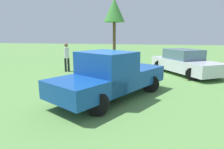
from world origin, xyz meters
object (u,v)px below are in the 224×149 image
Objects in this scene: pickup_truck at (110,75)px; person_visitor at (67,56)px; tree_far_center at (114,11)px; sedan_near at (185,63)px.

person_visitor is at bearing 68.42° from pickup_truck.
person_visitor is at bearing -92.05° from tree_far_center.
sedan_near is at bearing -3.99° from pickup_truck.
tree_far_center is (-3.39, 18.24, 4.40)m from pickup_truck.
sedan_near is 7.42m from person_visitor.
sedan_near is at bearing 51.83° from person_visitor.
pickup_truck is at bearing -79.46° from tree_far_center.
sedan_near is (3.49, 5.42, -0.21)m from pickup_truck.
tree_far_center reaches higher than sedan_near.
sedan_near is at bearing -61.75° from tree_far_center.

